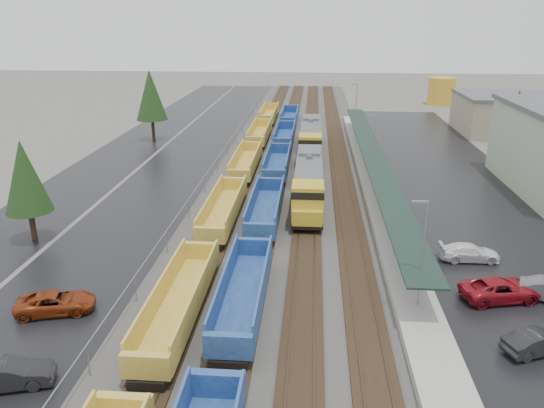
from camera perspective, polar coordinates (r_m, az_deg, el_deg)
The scene contains 21 objects.
ballast_strip at distance 73.79m, azimuth 2.56°, elevation 4.91°, with size 20.00×160.00×0.08m, color #302D2B.
trackbed at distance 73.76m, azimuth 2.56°, elevation 5.00°, with size 14.60×160.00×0.22m.
west_parking_lot at distance 75.77m, azimuth -8.90°, elevation 5.06°, with size 10.00×160.00×0.02m, color black.
west_road at distance 78.66m, azimuth -16.03°, elevation 5.06°, with size 9.00×160.00×0.02m, color black.
east_commuter_lot at distance 66.26m, azimuth 18.89°, elevation 2.12°, with size 16.00×100.00×0.02m, color black.
station_platform at distance 64.33m, azimuth 10.73°, elevation 3.01°, with size 3.00×80.00×8.00m.
chainlink_fence at distance 72.82m, azimuth -5.00°, elevation 5.93°, with size 0.08×160.04×2.02m.
distant_hills at distance 226.83m, azimuth 15.77°, elevation 14.13°, with size 301.00×140.00×25.20m.
tree_west_near at distance 49.68m, azimuth -25.05°, elevation 2.69°, with size 3.96×3.96×9.00m.
tree_west_far at distance 85.99m, azimuth -12.93°, elevation 11.36°, with size 4.84×4.84×11.00m.
tree_east at distance 74.95m, azimuth 24.74°, elevation 8.42°, with size 4.40×4.40×10.00m.
locomotive_lead at distance 55.32m, azimuth 3.96°, elevation 2.36°, with size 2.96×19.48×4.41m.
locomotive_trail at distance 75.64m, azimuth 4.18°, elevation 7.05°, with size 2.96×19.48×4.41m.
well_string_yellow at distance 50.84m, azimuth -5.21°, elevation -0.64°, with size 2.69×119.56×2.38m.
well_string_blue at distance 50.81m, azimuth -0.67°, elevation -0.54°, with size 2.79×112.71×2.48m.
storage_tank at distance 126.21m, azimuth 17.74°, elevation 11.49°, with size 5.90×5.90×5.90m, color gold.
parked_car_west_b at distance 32.60m, azimuth -26.50°, elevation -16.13°, with size 4.61×1.61×1.52m, color black.
parked_car_west_c at distance 38.57m, azimuth -22.24°, elevation -9.80°, with size 5.10×2.35×1.42m, color maroon.
parked_car_east_a at distance 35.57m, azimuth 26.75°, elevation -13.11°, with size 4.33×1.51×1.43m, color black.
parked_car_east_b at distance 40.45m, azimuth 23.33°, elevation -8.47°, with size 5.46×2.52×1.52m, color maroon.
parked_car_east_c at distance 45.73m, azimuth 20.47°, elevation -4.92°, with size 4.74×1.93×1.38m, color white.
Camera 1 is at (2.34, -11.36, 18.67)m, focal length 35.00 mm.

